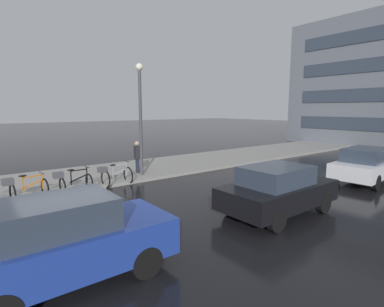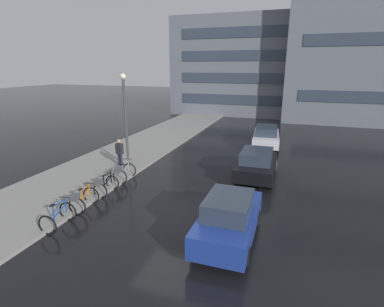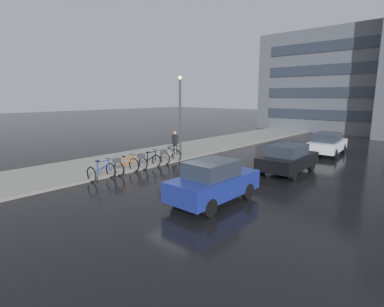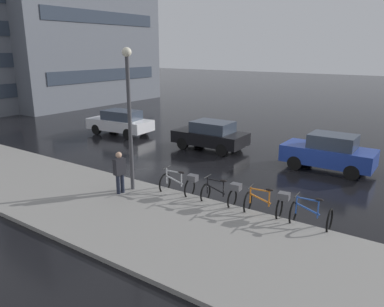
{
  "view_description": "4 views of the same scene",
  "coord_description": "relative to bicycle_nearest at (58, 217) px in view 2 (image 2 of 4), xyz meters",
  "views": [
    {
      "loc": [
        8.01,
        -2.14,
        3.25
      ],
      "look_at": [
        -0.27,
        4.28,
        1.68
      ],
      "focal_mm": 28.0,
      "sensor_mm": 36.0,
      "label": 1
    },
    {
      "loc": [
        4.15,
        -9.52,
        5.63
      ],
      "look_at": [
        -0.14,
        3.05,
        1.74
      ],
      "focal_mm": 28.0,
      "sensor_mm": 36.0,
      "label": 2
    },
    {
      "loc": [
        9.16,
        -9.42,
        4.03
      ],
      "look_at": [
        -1.95,
        2.89,
        0.82
      ],
      "focal_mm": 28.0,
      "sensor_mm": 36.0,
      "label": 3
    },
    {
      "loc": [
        -13.99,
        -4.85,
        5.21
      ],
      "look_at": [
        -1.71,
        3.67,
        1.03
      ],
      "focal_mm": 35.0,
      "sensor_mm": 36.0,
      "label": 4
    }
  ],
  "objects": [
    {
      "name": "bicycle_nearest",
      "position": [
        0.0,
        0.0,
        0.0
      ],
      "size": [
        0.82,
        1.18,
        1.0
      ],
      "color": "black",
      "rests_on": "ground"
    },
    {
      "name": "car_white",
      "position": [
        5.97,
        13.93,
        0.37
      ],
      "size": [
        2.07,
        4.25,
        1.54
      ],
      "color": "silver",
      "rests_on": "ground"
    },
    {
      "name": "building_facade_side",
      "position": [
        14.32,
        28.33,
        7.53
      ],
      "size": [
        15.6,
        8.66,
        15.89
      ],
      "color": "slate",
      "rests_on": "ground"
    },
    {
      "name": "bicycle_farthest",
      "position": [
        -0.17,
        4.73,
        0.08
      ],
      "size": [
        0.86,
        1.43,
        1.02
      ],
      "color": "black",
      "rests_on": "ground"
    },
    {
      "name": "ground_plane",
      "position": [
        3.54,
        1.92,
        -0.41
      ],
      "size": [
        140.0,
        140.0,
        0.0
      ],
      "primitive_type": "plane",
      "color": "black"
    },
    {
      "name": "bicycle_third",
      "position": [
        -0.1,
        2.99,
        0.08
      ],
      "size": [
        0.76,
        1.38,
        1.0
      ],
      "color": "black",
      "rests_on": "ground"
    },
    {
      "name": "car_black",
      "position": [
        6.11,
        7.35,
        0.37
      ],
      "size": [
        1.9,
        3.92,
        1.53
      ],
      "color": "black",
      "rests_on": "ground"
    },
    {
      "name": "building_facade_main",
      "position": [
        2.32,
        31.09,
        5.13
      ],
      "size": [
        17.84,
        9.97,
        11.09
      ],
      "color": "slate",
      "rests_on": "ground"
    },
    {
      "name": "streetlamp",
      "position": [
        -0.89,
        6.42,
        2.8
      ],
      "size": [
        0.34,
        0.34,
        5.28
      ],
      "color": "#424247",
      "rests_on": "ground"
    },
    {
      "name": "sidewalk_kerb",
      "position": [
        -2.46,
        11.92,
        -0.34
      ],
      "size": [
        4.8,
        60.0,
        0.14
      ],
      "primitive_type": "cube",
      "color": "gray",
      "rests_on": "ground"
    },
    {
      "name": "bicycle_second",
      "position": [
        -0.03,
        1.38,
        0.09
      ],
      "size": [
        0.88,
        1.42,
        0.99
      ],
      "color": "black",
      "rests_on": "ground"
    },
    {
      "name": "pedestrian",
      "position": [
        -1.45,
        6.49,
        0.54
      ],
      "size": [
        0.44,
        0.32,
        1.7
      ],
      "color": "#1E2333",
      "rests_on": "ground"
    },
    {
      "name": "car_blue",
      "position": [
        5.99,
        1.15,
        0.41
      ],
      "size": [
        1.72,
        3.88,
        1.65
      ],
      "color": "navy",
      "rests_on": "ground"
    }
  ]
}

